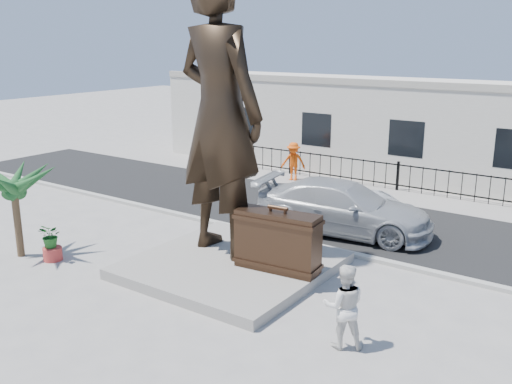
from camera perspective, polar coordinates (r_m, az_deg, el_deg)
ground at (r=15.20m, az=-4.40°, el=-10.03°), size 100.00×100.00×0.00m
street at (r=21.55m, az=9.20°, el=-2.51°), size 40.00×7.00×0.01m
curb at (r=18.59m, az=4.44°, el=-5.04°), size 40.00×0.25×0.12m
far_sidewalk at (r=25.08m, az=13.23°, el=-0.20°), size 40.00×2.50×0.02m
plinth at (r=16.50m, az=-2.44°, el=-7.34°), size 5.20×5.20×0.30m
fence at (r=25.66m, az=13.98°, el=1.45°), size 22.00×0.10×1.20m
building at (r=29.27m, az=17.20°, el=6.05°), size 28.00×7.00×4.40m
statue at (r=16.26m, az=-3.61°, el=7.78°), size 3.21×2.33×8.16m
suitcase at (r=15.55m, az=2.17°, el=-4.93°), size 2.39×0.97×1.64m
tourist at (r=12.49m, az=8.80°, el=-11.22°), size 1.15×1.09×1.88m
car_white at (r=21.15m, az=8.12°, el=-0.85°), size 5.42×4.01×1.37m
car_silver at (r=19.62m, az=8.70°, el=-1.55°), size 6.36×3.38×1.75m
worker at (r=26.68m, az=3.76°, el=3.07°), size 1.29×0.93×1.79m
palm_tree at (r=19.02m, az=-22.41°, el=-5.91°), size 1.80×1.80×3.20m
planter at (r=18.25m, az=-19.67°, el=-5.84°), size 0.56×0.56×0.40m
shrub at (r=18.06m, az=-19.82°, el=-4.14°), size 0.68×0.60×0.75m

